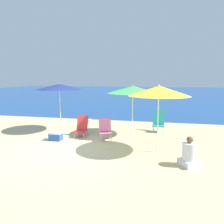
{
  "coord_description": "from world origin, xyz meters",
  "views": [
    {
      "loc": [
        2.79,
        -6.17,
        2.28
      ],
      "look_at": [
        1.09,
        1.59,
        1.0
      ],
      "focal_mm": 35.0,
      "sensor_mm": 36.0,
      "label": 1
    }
  ],
  "objects": [
    {
      "name": "beach_chair_pink",
      "position": [
        0.89,
        1.35,
        0.4
      ],
      "size": [
        0.59,
        0.65,
        0.77
      ],
      "rotation": [
        0.0,
        0.0,
        0.34
      ],
      "color": "silver",
      "rests_on": "ground"
    },
    {
      "name": "person_seated_near",
      "position": [
        3.58,
        -0.51,
        0.31
      ],
      "size": [
        0.58,
        0.61,
        0.79
      ],
      "rotation": [
        0.0,
        0.0,
        0.54
      ],
      "color": "silver",
      "rests_on": "ground"
    },
    {
      "name": "beach_umbrella_navy",
      "position": [
        -1.27,
        2.21,
        1.88
      ],
      "size": [
        1.87,
        1.87,
        2.04
      ],
      "color": "white",
      "rests_on": "ground"
    },
    {
      "name": "seagull",
      "position": [
        -0.65,
        4.07,
        0.14
      ],
      "size": [
        0.27,
        0.11,
        0.23
      ],
      "color": "gold",
      "rests_on": "ground"
    },
    {
      "name": "beach_chair_red",
      "position": [
        -0.12,
        1.63,
        0.38
      ],
      "size": [
        0.46,
        0.64,
        0.8
      ],
      "rotation": [
        0.0,
        0.0,
        0.06
      ],
      "color": "silver",
      "rests_on": "ground"
    },
    {
      "name": "beach_chair_teal",
      "position": [
        2.79,
        3.04,
        0.45
      ],
      "size": [
        0.49,
        0.54,
        0.88
      ],
      "rotation": [
        0.0,
        0.0,
        -0.03
      ],
      "color": "silver",
      "rests_on": "ground"
    },
    {
      "name": "ground_plane",
      "position": [
        0.0,
        0.0,
        0.0
      ],
      "size": [
        60.0,
        60.0,
        0.0
      ],
      "primitive_type": "plane",
      "color": "#C6B284"
    },
    {
      "name": "beach_umbrella_yellow",
      "position": [
        2.77,
        0.4,
        1.88
      ],
      "size": [
        1.83,
        1.83,
        2.07
      ],
      "color": "white",
      "rests_on": "ground"
    },
    {
      "name": "sea_water",
      "position": [
        0.0,
        24.97,
        0.0
      ],
      "size": [
        60.0,
        40.0,
        0.01
      ],
      "color": "#19478C",
      "rests_on": "ground"
    },
    {
      "name": "beach_umbrella_green",
      "position": [
        1.78,
        2.17,
        1.8
      ],
      "size": [
        1.96,
        1.96,
        1.98
      ],
      "color": "white",
      "rests_on": "ground"
    },
    {
      "name": "cooler_box",
      "position": [
        -0.86,
        0.9,
        0.15
      ],
      "size": [
        0.45,
        0.32,
        0.31
      ],
      "color": "#2859B2",
      "rests_on": "ground"
    }
  ]
}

